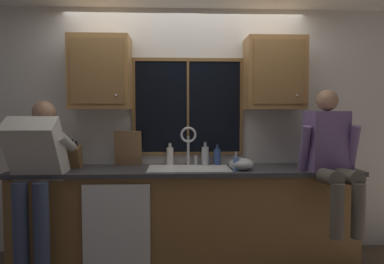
{
  "coord_description": "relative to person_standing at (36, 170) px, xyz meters",
  "views": [
    {
      "loc": [
        -0.09,
        -3.73,
        1.47
      ],
      "look_at": [
        0.06,
        -0.3,
        1.28
      ],
      "focal_mm": 32.97,
      "sensor_mm": 36.0,
      "label": 1
    }
  ],
  "objects": [
    {
      "name": "dishwasher_front",
      "position": [
        0.69,
        0.01,
        -0.51
      ],
      "size": [
        0.6,
        0.02,
        0.74
      ],
      "primitive_type": "cube",
      "color": "white"
    },
    {
      "name": "upper_cabinet_right",
      "position": [
        2.22,
        0.45,
        0.89
      ],
      "size": [
        0.59,
        0.36,
        0.72
      ],
      "color": "#9E703D"
    },
    {
      "name": "bottle_green_glass",
      "position": [
        1.52,
        0.52,
        0.06
      ],
      "size": [
        0.07,
        0.07,
        0.25
      ],
      "color": "#B7B7BC",
      "rests_on": "countertop"
    },
    {
      "name": "mixing_bowl",
      "position": [
        1.84,
        0.21,
        0.01
      ],
      "size": [
        0.24,
        0.24,
        0.12
      ],
      "primitive_type": "ellipsoid",
      "color": "#B7B7BC",
      "rests_on": "countertop"
    },
    {
      "name": "window_mullion_center",
      "position": [
        1.35,
        0.6,
        0.56
      ],
      "size": [
        0.02,
        0.02,
        0.95
      ],
      "primitive_type": "cube",
      "color": "brown"
    },
    {
      "name": "knife_block",
      "position": [
        0.22,
        0.38,
        0.06
      ],
      "size": [
        0.12,
        0.18,
        0.32
      ],
      "color": "brown",
      "rests_on": "countertop"
    },
    {
      "name": "bottle_amber_small",
      "position": [
        1.16,
        0.56,
        0.05
      ],
      "size": [
        0.07,
        0.07,
        0.24
      ],
      "color": "silver",
      "rests_on": "countertop"
    },
    {
      "name": "bottle_tall_clear",
      "position": [
        1.65,
        0.54,
        0.04
      ],
      "size": [
        0.07,
        0.07,
        0.22
      ],
      "color": "#334C8C",
      "rests_on": "countertop"
    },
    {
      "name": "upper_cabinet_left",
      "position": [
        0.47,
        0.45,
        0.89
      ],
      "size": [
        0.59,
        0.36,
        0.72
      ],
      "color": "#9E703D"
    },
    {
      "name": "faucet",
      "position": [
        1.35,
        0.5,
        0.21
      ],
      "size": [
        0.18,
        0.09,
        0.4
      ],
      "color": "silver",
      "rests_on": "countertop"
    },
    {
      "name": "countertop",
      "position": [
        1.32,
        0.31,
        -0.07
      ],
      "size": [
        3.32,
        0.62,
        0.04
      ],
      "primitive_type": "cube",
      "color": "#38383D",
      "rests_on": "lower_cabinet_run"
    },
    {
      "name": "person_standing",
      "position": [
        0.0,
        0.0,
        0.0
      ],
      "size": [
        0.53,
        0.68,
        1.57
      ],
      "color": "#384260",
      "rests_on": "floor"
    },
    {
      "name": "window_frame_right",
      "position": [
        1.91,
        0.6,
        0.56
      ],
      "size": [
        0.03,
        0.02,
        0.95
      ],
      "primitive_type": "cube",
      "color": "brown"
    },
    {
      "name": "soap_dispenser",
      "position": [
        1.78,
        0.16,
        0.02
      ],
      "size": [
        0.06,
        0.07,
        0.18
      ],
      "color": "#668CCC",
      "rests_on": "countertop"
    },
    {
      "name": "sink",
      "position": [
        1.35,
        0.32,
        -0.14
      ],
      "size": [
        0.8,
        0.46,
        0.21
      ],
      "color": "silver",
      "rests_on": "lower_cabinet_run"
    },
    {
      "name": "window_frame_bottom",
      "position": [
        1.35,
        0.6,
        0.07
      ],
      "size": [
        1.17,
        0.02,
        0.04
      ],
      "primitive_type": "cube",
      "color": "brown"
    },
    {
      "name": "lower_cabinet_run",
      "position": [
        1.32,
        0.33,
        -0.53
      ],
      "size": [
        3.26,
        0.58,
        0.88
      ],
      "primitive_type": "cube",
      "color": "olive",
      "rests_on": "floor"
    },
    {
      "name": "window_glass",
      "position": [
        1.35,
        0.61,
        0.56
      ],
      "size": [
        1.1,
        0.02,
        0.95
      ],
      "primitive_type": "cube",
      "color": "black"
    },
    {
      "name": "back_wall",
      "position": [
        1.32,
        0.68,
        0.31
      ],
      "size": [
        5.66,
        0.12,
        2.55
      ],
      "primitive_type": "cube",
      "color": "silver",
      "rests_on": "floor"
    },
    {
      "name": "window_frame_top",
      "position": [
        1.35,
        0.6,
        1.05
      ],
      "size": [
        1.17,
        0.02,
        0.04
      ],
      "primitive_type": "cube",
      "color": "brown"
    },
    {
      "name": "person_sitting_on_counter",
      "position": [
        2.64,
        0.05,
        0.14
      ],
      "size": [
        0.54,
        0.64,
        1.26
      ],
      "color": "#595147",
      "rests_on": "countertop"
    },
    {
      "name": "cutting_board",
      "position": [
        0.73,
        0.53,
        0.13
      ],
      "size": [
        0.28,
        0.1,
        0.36
      ],
      "primitive_type": "cube",
      "rotation": [
        0.21,
        0.0,
        0.0
      ],
      "color": "#997047",
      "rests_on": "countertop"
    },
    {
      "name": "window_frame_left",
      "position": [
        0.78,
        0.6,
        0.56
      ],
      "size": [
        0.03,
        0.02,
        0.95
      ],
      "primitive_type": "cube",
      "color": "brown"
    }
  ]
}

